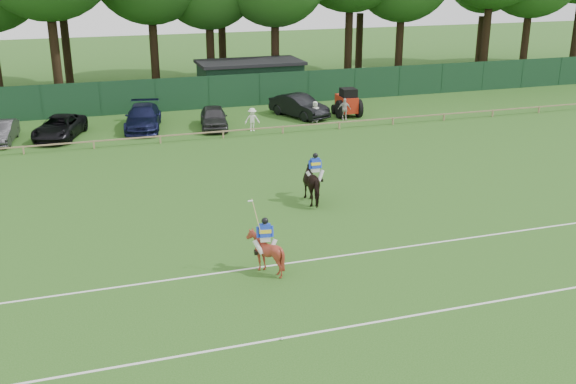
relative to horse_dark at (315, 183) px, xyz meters
name	(u,v)px	position (x,y,z in m)	size (l,w,h in m)	color
ground	(299,250)	(-2.51, -5.09, -0.94)	(160.00, 160.00, 0.00)	#1E4C14
horse_dark	(315,183)	(0.00, 0.00, 0.00)	(1.02, 2.24, 1.89)	black
horse_chestnut	(265,252)	(-4.31, -6.49, -0.17)	(1.26, 1.41, 1.56)	maroon
sedan_grey	(2,132)	(-14.86, 16.15, -0.27)	(1.42, 4.08, 1.34)	#2D2D2F
suv_black	(59,127)	(-11.43, 16.17, -0.24)	(2.35, 5.09, 1.42)	black
sedan_navy	(143,118)	(-6.08, 16.91, -0.15)	(2.23, 5.49, 1.59)	#101434
hatch_grey	(214,117)	(-1.51, 15.71, -0.20)	(1.75, 4.35, 1.48)	#2F2E31
estate_black	(299,106)	(5.06, 17.13, -0.14)	(1.70, 4.89, 1.61)	black
spectator_left	(252,120)	(0.76, 14.16, -0.17)	(1.00, 0.58, 1.55)	silver
spectator_mid	(344,109)	(7.80, 15.24, -0.17)	(0.91, 0.38, 1.56)	beige
spectator_right	(315,112)	(5.62, 15.30, -0.21)	(0.72, 0.47, 1.47)	silver
rider_dark	(315,166)	(0.00, -0.01, 0.81)	(0.94, 0.38, 1.41)	silver
rider_chestnut	(265,234)	(-4.32, -6.50, 0.55)	(0.93, 0.64, 2.05)	silver
polo_ball	(282,339)	(-5.15, -11.16, -0.90)	(0.09, 0.09, 0.09)	silver
pitch_lines	(332,290)	(-2.51, -8.59, -0.94)	(60.00, 5.10, 0.01)	silver
pitch_rail	(208,133)	(-2.51, 12.91, -0.50)	(62.10, 0.10, 0.50)	#997F5B
perimeter_fence	(183,94)	(-2.51, 21.91, 0.31)	(92.08, 0.08, 2.50)	#14351E
utility_shed	(250,79)	(3.49, 24.91, 0.59)	(8.40, 4.40, 3.04)	#14331E
tree_row	(191,90)	(-0.51, 29.91, -0.94)	(96.00, 12.00, 21.00)	#26561C
tractor	(347,103)	(8.45, 16.28, 0.04)	(1.81, 2.56, 2.07)	red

